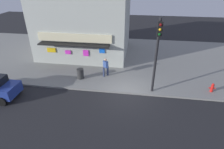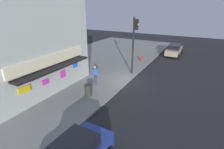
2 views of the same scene
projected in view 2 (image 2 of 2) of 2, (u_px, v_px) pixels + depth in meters
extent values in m
plane|color=#232326|center=(130.00, 82.00, 15.79)|extent=(60.56, 60.56, 0.00)
cube|color=gray|center=(74.00, 69.00, 18.69)|extent=(40.37, 13.15, 0.14)
cube|color=#ADB2A8|center=(15.00, 43.00, 13.71)|extent=(9.03, 7.71, 7.16)
cube|color=beige|center=(51.00, 60.00, 12.25)|extent=(6.86, 0.16, 0.73)
cube|color=black|center=(55.00, 68.00, 12.29)|extent=(6.50, 0.90, 0.12)
cube|color=yellow|center=(24.00, 90.00, 10.78)|extent=(0.84, 0.08, 0.42)
cube|color=#E533CC|center=(45.00, 82.00, 12.17)|extent=(0.54, 0.08, 0.37)
cube|color=#E533CC|center=(63.00, 74.00, 13.58)|extent=(0.51, 0.08, 0.58)
cube|color=blue|center=(75.00, 65.00, 14.71)|extent=(0.50, 0.08, 0.50)
cylinder|color=black|center=(133.00, 47.00, 16.44)|extent=(0.18, 0.18, 5.50)
cube|color=black|center=(137.00, 24.00, 15.56)|extent=(0.32, 0.28, 0.95)
sphere|color=maroon|center=(138.00, 21.00, 15.38)|extent=(0.18, 0.18, 0.18)
sphere|color=yellow|center=(138.00, 25.00, 15.49)|extent=(0.18, 0.18, 0.18)
sphere|color=#0F4C19|center=(138.00, 28.00, 15.60)|extent=(0.18, 0.18, 0.18)
cylinder|color=red|center=(142.00, 59.00, 21.23)|extent=(0.22, 0.22, 0.55)
sphere|color=red|center=(142.00, 56.00, 21.10)|extent=(0.19, 0.19, 0.19)
cylinder|color=red|center=(141.00, 59.00, 21.08)|extent=(0.12, 0.10, 0.10)
cylinder|color=red|center=(142.00, 58.00, 21.36)|extent=(0.12, 0.10, 0.10)
cylinder|color=#2D2D2D|center=(88.00, 90.00, 12.94)|extent=(0.57, 0.57, 0.88)
cylinder|color=navy|center=(95.00, 78.00, 15.13)|extent=(0.23, 0.23, 0.84)
cylinder|color=navy|center=(96.00, 80.00, 14.76)|extent=(0.23, 0.23, 0.84)
cube|color=#334C8C|center=(95.00, 72.00, 14.69)|extent=(0.49, 0.49, 0.56)
sphere|color=tan|center=(95.00, 67.00, 14.53)|extent=(0.22, 0.22, 0.22)
cylinder|color=#334C8C|center=(92.00, 72.00, 14.63)|extent=(0.14, 0.14, 0.50)
cylinder|color=#334C8C|center=(98.00, 72.00, 14.77)|extent=(0.14, 0.14, 0.50)
cylinder|color=black|center=(79.00, 141.00, 8.41)|extent=(0.64, 0.23, 0.64)
cube|color=#9E8966|center=(174.00, 51.00, 24.25)|extent=(4.60, 1.72, 0.71)
cube|color=black|center=(175.00, 46.00, 24.02)|extent=(2.48, 1.44, 0.52)
cylinder|color=black|center=(170.00, 50.00, 26.07)|extent=(0.64, 0.22, 0.64)
cylinder|color=black|center=(182.00, 51.00, 25.32)|extent=(0.64, 0.22, 0.64)
cylinder|color=black|center=(165.00, 55.00, 23.44)|extent=(0.64, 0.22, 0.64)
cylinder|color=black|center=(178.00, 56.00, 22.69)|extent=(0.64, 0.22, 0.64)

